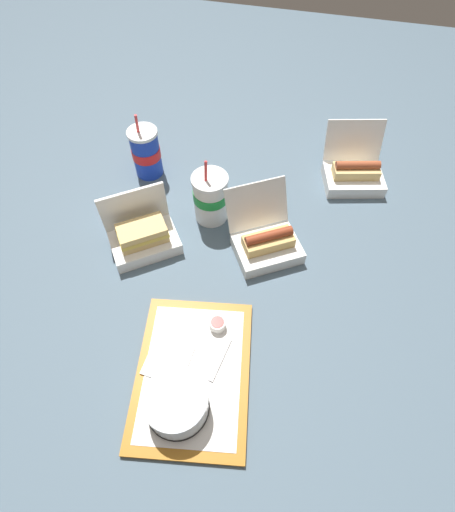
% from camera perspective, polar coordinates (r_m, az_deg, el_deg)
% --- Properties ---
extents(ground_plane, '(3.20, 3.20, 0.00)m').
position_cam_1_polar(ground_plane, '(1.09, 1.67, -2.69)').
color(ground_plane, '#4C6070').
extents(food_tray, '(0.41, 0.32, 0.01)m').
position_cam_1_polar(food_tray, '(0.97, -4.97, -16.31)').
color(food_tray, '#A56619').
rests_on(food_tray, ground_plane).
extents(cake_container, '(0.14, 0.14, 0.07)m').
position_cam_1_polar(cake_container, '(0.91, -7.29, -20.16)').
color(cake_container, black).
rests_on(cake_container, food_tray).
extents(ketchup_cup, '(0.04, 0.04, 0.02)m').
position_cam_1_polar(ketchup_cup, '(0.99, -1.43, -9.69)').
color(ketchup_cup, white).
rests_on(ketchup_cup, food_tray).
extents(napkin_stack, '(0.11, 0.11, 0.00)m').
position_cam_1_polar(napkin_stack, '(0.97, -8.48, -14.48)').
color(napkin_stack, white).
rests_on(napkin_stack, food_tray).
extents(plastic_fork, '(0.11, 0.03, 0.00)m').
position_cam_1_polar(plastic_fork, '(0.96, -1.08, -14.55)').
color(plastic_fork, white).
rests_on(plastic_fork, food_tray).
extents(clamshell_hotdog_right, '(0.22, 0.22, 0.16)m').
position_cam_1_polar(clamshell_hotdog_right, '(1.35, 17.60, 11.34)').
color(clamshell_hotdog_right, white).
rests_on(clamshell_hotdog_right, ground_plane).
extents(clamshell_sandwich_center, '(0.22, 0.23, 0.16)m').
position_cam_1_polar(clamshell_sandwich_center, '(1.14, -11.96, 2.81)').
color(clamshell_sandwich_center, white).
rests_on(clamshell_sandwich_center, ground_plane).
extents(clamshell_hotdog_back, '(0.26, 0.25, 0.16)m').
position_cam_1_polar(clamshell_hotdog_back, '(1.11, 5.55, 2.09)').
color(clamshell_hotdog_back, white).
rests_on(clamshell_hotdog_back, ground_plane).
extents(soda_cup_corner, '(0.09, 0.09, 0.22)m').
position_cam_1_polar(soda_cup_corner, '(1.32, -11.55, 14.30)').
color(soda_cup_corner, '#1938B7').
rests_on(soda_cup_corner, ground_plane).
extents(soda_cup_center, '(0.10, 0.10, 0.22)m').
position_cam_1_polar(soda_cup_center, '(1.16, -2.44, 8.40)').
color(soda_cup_center, white).
rests_on(soda_cup_center, ground_plane).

